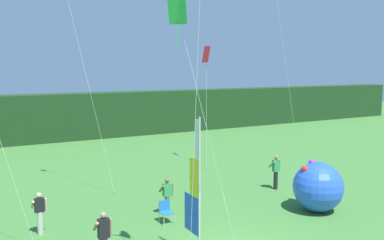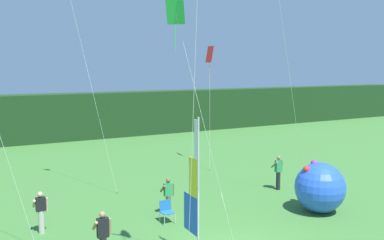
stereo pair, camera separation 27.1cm
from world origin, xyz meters
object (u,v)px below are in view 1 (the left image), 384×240
person_far_left (276,171)px  kite_green_diamond_4 (183,34)px  person_near_banner (167,195)px  folding_chair (166,210)px  kite_red_diamond_0 (206,59)px  person_mid_field (104,237)px  banner_flag (195,192)px  person_far_right (40,212)px  inflatable_balloon (318,187)px

person_far_left → kite_green_diamond_4: 12.06m
person_near_banner → folding_chair: (-0.43, -0.75, -0.34)m
folding_chair → kite_red_diamond_0: 12.23m
kite_green_diamond_4 → kite_red_diamond_0: bearing=56.9°
folding_chair → person_far_left: bearing=11.8°
person_mid_field → kite_green_diamond_4: 6.83m
person_near_banner → person_mid_field: 4.89m
banner_flag → person_mid_field: banner_flag is taller
person_far_right → folding_chair: bearing=-13.9°
kite_red_diamond_0 → person_far_right: bearing=-148.7°
person_mid_field → person_far_right: (-1.40, 3.58, -0.08)m
kite_red_diamond_0 → kite_green_diamond_4: bearing=-123.1°
kite_red_diamond_0 → banner_flag: bearing=-122.1°
banner_flag → inflatable_balloon: bearing=11.8°
banner_flag → kite_red_diamond_0: (7.23, 11.54, 4.55)m
person_far_left → person_far_right: size_ratio=1.09×
person_near_banner → person_far_left: (6.54, 0.71, 0.10)m
person_near_banner → person_far_left: 6.58m
kite_red_diamond_0 → kite_green_diamond_4: 14.93m
inflatable_balloon → kite_red_diamond_0: bearing=88.5°
person_near_banner → person_mid_field: size_ratio=0.91×
person_near_banner → kite_red_diamond_0: bearing=49.5°
person_far_left → folding_chair: 7.13m
kite_green_diamond_4 → folding_chair: bearing=71.4°
kite_green_diamond_4 → person_mid_field: bearing=132.0°
banner_flag → inflatable_balloon: (6.98, 1.46, -1.19)m
folding_chair → person_far_right: bearing=166.1°
person_far_right → folding_chair: size_ratio=1.83×
inflatable_balloon → kite_green_diamond_4: kite_green_diamond_4 is taller
banner_flag → kite_red_diamond_0: bearing=57.9°
person_far_left → person_far_right: (-11.66, -0.30, -0.08)m
person_near_banner → inflatable_balloon: 6.60m
banner_flag → person_near_banner: bearing=76.8°
person_mid_field → kite_green_diamond_4: size_ratio=0.22×
inflatable_balloon → folding_chair: bearing=162.6°
person_far_right → kite_green_diamond_4: 9.04m
person_near_banner → person_far_left: size_ratio=0.91×
person_near_banner → kite_red_diamond_0: kite_red_diamond_0 is taller
inflatable_balloon → kite_green_diamond_4: (-7.91, -2.42, 6.12)m
banner_flag → person_far_right: (-4.13, 4.62, -1.41)m
banner_flag → person_near_banner: (0.99, 4.22, -1.43)m
banner_flag → person_far_left: size_ratio=2.68×
banner_flag → person_mid_field: (-2.73, 1.05, -1.34)m
person_near_banner → folding_chair: person_near_banner is taller
banner_flag → kite_green_diamond_4: 5.11m
person_mid_field → person_near_banner: bearing=40.4°
person_far_left → person_near_banner: bearing=-173.8°
person_far_right → inflatable_balloon: inflatable_balloon is taller
person_mid_field → inflatable_balloon: inflatable_balloon is taller
kite_green_diamond_4 → inflatable_balloon: bearing=17.0°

